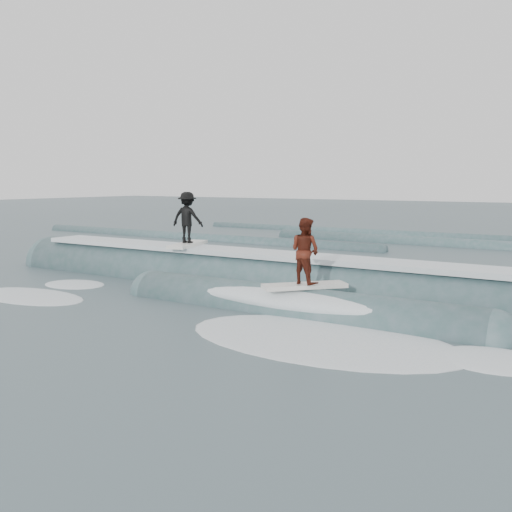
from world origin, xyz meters
The scene contains 6 objects.
ground centered at (0.00, 0.00, 0.00)m, with size 160.00×160.00×0.00m, color #394E53.
breaking_wave centered at (0.39, 3.45, 0.05)m, with size 21.50×3.80×2.03m.
surfer_black centered at (-3.19, 3.92, 1.91)m, with size 1.13×2.07×1.71m.
surfer_red centered at (2.12, 1.72, 1.39)m, with size 1.76×1.84×1.66m.
whitewater centered at (0.65, 0.07, 0.00)m, with size 14.50×3.80×0.10m.
far_swells centered at (-3.37, 17.65, 0.00)m, with size 36.49×8.65×0.80m.
Camera 1 is at (8.22, -10.08, 3.13)m, focal length 40.00 mm.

